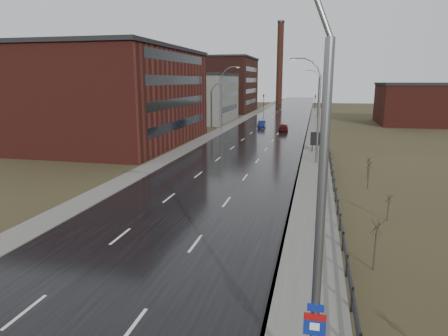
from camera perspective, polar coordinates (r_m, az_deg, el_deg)
The scene contains 23 objects.
road at distance 69.17m, azimuth 5.78°, elevation 4.92°, with size 14.00×300.00×0.06m, color black.
sidewalk_right at distance 43.96m, azimuth 12.75°, elevation 0.42°, with size 3.20×180.00×0.18m, color #595651.
curb_right at distance 43.99m, azimuth 10.77°, elevation 0.52°, with size 0.16×180.00×0.18m, color slate.
sidewalk_left at distance 70.65m, azimuth -0.85°, elevation 5.17°, with size 2.40×260.00×0.12m, color #595651.
warehouse_near at distance 60.77m, azimuth -16.38°, elevation 9.83°, with size 22.44×28.56×13.50m.
warehouse_mid at distance 90.13m, azimuth -4.23°, elevation 10.03°, with size 16.32×20.40×10.50m.
warehouse_far at distance 120.27m, azimuth -2.28°, elevation 11.84°, with size 26.52×24.48×15.50m.
building_right at distance 92.75m, azimuth 26.81°, elevation 8.19°, with size 18.36×16.32×8.50m.
smokestack at distance 158.85m, azimuth 7.97°, elevation 14.67°, with size 2.70×2.70×30.70m.
streetlight_main at distance 10.47m, azimuth 11.96°, elevation -4.23°, with size 3.91×0.29×12.11m.
streetlight_right_mid at distance 44.16m, azimuth 12.99°, elevation 8.01°, with size 3.36×0.28×11.35m.
streetlight_left at distance 71.98m, azimuth -0.09°, elevation 9.92°, with size 3.36×0.28×11.35m.
streetlight_right_far at distance 98.10m, azimuth 13.15°, elevation 10.28°, with size 3.36×0.28×11.35m.
guardrail at distance 27.69m, azimuth 16.03°, elevation -5.50°, with size 0.10×53.05×1.10m.
shrub_c at distance 20.75m, azimuth 20.82°, elevation -10.06°, with size 0.60×0.64×2.56m.
shrub_d at distance 28.21m, azimuth 22.42°, elevation -5.15°, with size 0.43×0.45×1.78m.
shrub_e at distance 35.73m, azimuth 19.96°, elevation -0.82°, with size 0.57×0.60×2.40m.
shrub_f at distance 39.28m, azimuth 19.89°, elevation 0.07°, with size 0.49×0.52×2.07m.
billboard at distance 51.05m, azimuth 13.48°, elevation 3.99°, with size 2.21×0.17×2.73m.
traffic_light_left at distance 129.19m, azimuth 5.70°, elevation 10.43°, with size 0.58×2.73×5.30m.
traffic_light_right at distance 128.12m, azimuth 12.93°, elevation 10.17°, with size 0.58×2.73×5.30m.
car_near at distance 77.66m, azimuth 5.41°, elevation 6.21°, with size 1.36×3.89×1.28m, color #0C173F.
car_far at distance 72.52m, azimuth 8.50°, elevation 5.71°, with size 1.61×3.99×1.36m, color #430B0D.
Camera 1 is at (8.57, -8.05, 9.02)m, focal length 32.00 mm.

